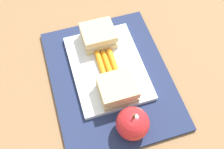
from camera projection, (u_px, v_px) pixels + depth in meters
ground_plane at (110, 79)px, 0.66m from camera, size 2.40×2.40×0.00m
lunchbag_mat at (110, 78)px, 0.65m from camera, size 0.36×0.28×0.01m
food_tray at (107, 67)px, 0.66m from camera, size 0.23×0.17×0.01m
sandwich_half_left at (98, 36)px, 0.67m from camera, size 0.07×0.08×0.04m
sandwich_half_right at (117, 89)px, 0.60m from camera, size 0.07×0.08×0.04m
carrot_sticks_bundle at (107, 64)px, 0.65m from camera, size 0.08×0.04×0.02m
apple at (133, 124)px, 0.55m from camera, size 0.07×0.07×0.08m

